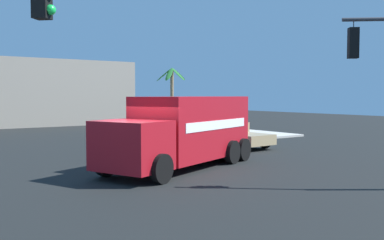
{
  "coord_description": "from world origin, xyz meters",
  "views": [
    {
      "loc": [
        -7.28,
        -13.8,
        2.92
      ],
      "look_at": [
        2.93,
        0.59,
        1.92
      ],
      "focal_mm": 41.21,
      "sensor_mm": 36.0,
      "label": 1
    }
  ],
  "objects": [
    {
      "name": "pickup_tan",
      "position": [
        8.79,
        5.22,
        0.73
      ],
      "size": [
        2.49,
        5.3,
        1.38
      ],
      "color": "tan",
      "rests_on": "ground"
    },
    {
      "name": "ground_plane",
      "position": [
        0.0,
        0.0,
        0.0
      ],
      "size": [
        100.0,
        100.0,
        0.0
      ],
      "primitive_type": "plane",
      "color": "black"
    },
    {
      "name": "vending_machine_red",
      "position": [
        10.88,
        12.17,
        1.07
      ],
      "size": [
        1.17,
        1.14,
        1.85
      ],
      "color": "#0F38B2",
      "rests_on": "sidewalk_corner_far"
    },
    {
      "name": "palm_tree_far",
      "position": [
        11.08,
        14.74,
        3.35
      ],
      "size": [
        2.42,
        2.6,
        4.89
      ],
      "color": "#7A6647",
      "rests_on": "sidewalk_corner_far"
    },
    {
      "name": "sidewalk_corner_far",
      "position": [
        12.05,
        12.05,
        0.07
      ],
      "size": [
        10.21,
        10.21,
        0.14
      ],
      "primitive_type": "cube",
      "color": "beige",
      "rests_on": "ground"
    },
    {
      "name": "delivery_truck",
      "position": [
        2.66,
        0.83,
        1.49
      ],
      "size": [
        7.99,
        5.22,
        2.86
      ],
      "color": "#AD141E",
      "rests_on": "ground"
    },
    {
      "name": "building_backdrop",
      "position": [
        4.6,
        29.54,
        3.14
      ],
      "size": [
        19.15,
        6.0,
        6.28
      ],
      "primitive_type": "cube",
      "color": "gray",
      "rests_on": "ground"
    }
  ]
}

